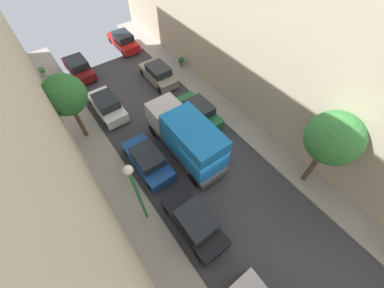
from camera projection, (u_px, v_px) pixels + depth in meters
ground at (206, 175)px, 15.77m from camera, size 32.00×32.00×0.00m
sidewalk_left at (140, 218)px, 13.91m from camera, size 2.00×44.00×0.15m
sidewalk_right at (259, 139)px, 17.52m from camera, size 2.00×44.00×0.15m
parked_car_left_2 at (194, 222)px, 13.10m from camera, size 1.78×4.20×1.57m
parked_car_left_3 at (148, 160)px, 15.61m from camera, size 1.78×4.20×1.57m
parked_car_left_4 at (107, 106)px, 18.77m from camera, size 1.78×4.20×1.57m
parked_car_left_5 at (79, 68)px, 21.84m from camera, size 1.78×4.20×1.57m
parked_car_right_1 at (198, 112)px, 18.35m from camera, size 1.78×4.20×1.57m
parked_car_right_2 at (158, 74)px, 21.24m from camera, size 1.78×4.20×1.57m
parked_car_right_3 at (123, 41)px, 24.66m from camera, size 1.78×4.20×1.57m
delivery_truck at (186, 137)px, 15.43m from camera, size 2.26×6.60×3.38m
street_tree_0 at (65, 95)px, 14.66m from camera, size 2.64×2.64×5.16m
street_tree_1 at (333, 138)px, 12.14m from camera, size 2.88×2.88×5.62m
potted_plant_0 at (42, 71)px, 21.70m from camera, size 0.55×0.55×0.87m
potted_plant_2 at (181, 61)px, 22.54m from camera, size 0.55×0.55×0.89m
lamp_post at (136, 188)px, 11.06m from camera, size 0.44×0.44×5.41m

